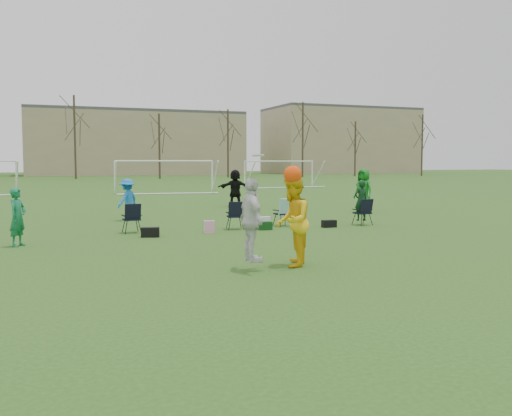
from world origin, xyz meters
name	(u,v)px	position (x,y,z in m)	size (l,w,h in m)	color
ground	(298,275)	(0.00, 0.00, 0.00)	(260.00, 260.00, 0.00)	#2A4F18
fielder_green_near	(18,217)	(-5.49, 6.44, 0.81)	(0.59, 0.39, 1.62)	#137044
fielder_blue	(127,200)	(-1.63, 12.47, 0.83)	(1.07, 0.62, 1.66)	blue
fielder_green_far	(364,190)	(9.13, 12.29, 1.01)	(0.99, 0.64, 2.02)	#136F1D
fielder_black	(235,188)	(4.68, 17.64, 0.97)	(1.79, 0.57, 1.93)	black
center_contest	(279,220)	(-0.03, 0.93, 1.06)	(1.84, 1.31, 2.49)	silver
sideline_setup	(273,213)	(2.79, 8.05, 0.51)	(8.98, 2.19, 1.65)	#0D3317
goal_mid	(165,167)	(4.00, 32.00, 1.92)	(7.40, 0.63, 2.46)	white
goal_right	(280,166)	(16.00, 38.00, 1.92)	(7.35, 1.14, 2.46)	white
tree_line	(78,141)	(0.24, 69.85, 5.09)	(110.28, 3.28, 11.40)	#382B21
building_row	(105,142)	(6.73, 96.00, 5.99)	(126.00, 16.00, 13.00)	tan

